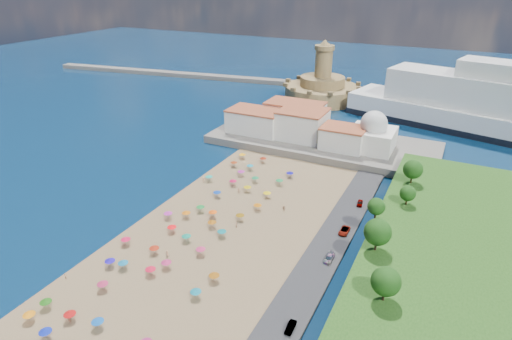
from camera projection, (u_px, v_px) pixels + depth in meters
The scene contains 11 objects.
ground at pixel (203, 228), 118.21m from camera, with size 700.00×700.00×0.00m, color #071938.
terrace at pixel (322, 143), 172.83m from camera, with size 90.00×36.00×3.00m, color #59544C.
jetty at pixel (302, 113), 210.24m from camera, with size 18.00×70.00×2.40m, color #59544C.
breakwater at pixel (189, 75), 286.24m from camera, with size 200.00×7.00×2.60m, color #59544C.
waterfront_buildings at pixel (293, 122), 175.91m from camera, with size 57.00×29.00×11.00m.
domed_building at pixel (373, 134), 159.99m from camera, with size 16.00×16.00×15.00m.
fortress at pixel (322, 88), 232.29m from camera, with size 40.00×40.00×32.40m.
beach_parasols at pixel (176, 240), 108.85m from camera, with size 30.91×114.34×2.20m.
beachgoers at pixel (196, 231), 114.61m from camera, with size 33.67×95.24×1.88m.
parked_cars at pixel (327, 262), 101.93m from camera, with size 2.31×76.38×1.36m.
hillside_trees at pixel (379, 251), 91.26m from camera, with size 13.40×106.49×8.00m.
Camera 1 is at (57.80, -83.43, 64.35)m, focal length 30.00 mm.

